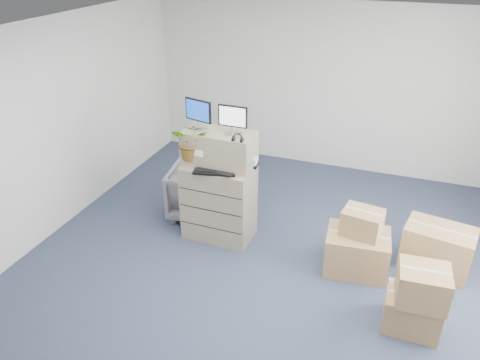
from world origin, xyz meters
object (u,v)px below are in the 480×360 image
object	(u,v)px
monitor_right	(233,119)
office_chair	(200,189)
filing_cabinet_lower	(219,202)
monitor_left	(198,113)
potted_plant	(192,145)
keyboard	(215,171)
water_bottle	(228,155)

from	to	relation	value
monitor_right	office_chair	size ratio (longest dim) A/B	0.45
filing_cabinet_lower	monitor_left	bearing A→B (deg)	169.54
potted_plant	office_chair	world-z (taller)	potted_plant
monitor_right	keyboard	size ratio (longest dim) A/B	0.70
monitor_left	potted_plant	distance (m)	0.42
filing_cabinet_lower	office_chair	world-z (taller)	filing_cabinet_lower
keyboard	potted_plant	size ratio (longest dim) A/B	0.95
keyboard	office_chair	bearing A→B (deg)	118.29
potted_plant	monitor_right	bearing A→B (deg)	12.20
filing_cabinet_lower	potted_plant	distance (m)	0.86
monitor_right	office_chair	distance (m)	1.50
monitor_left	water_bottle	bearing A→B (deg)	15.64
filing_cabinet_lower	potted_plant	world-z (taller)	potted_plant
monitor_right	water_bottle	distance (m)	0.52
monitor_left	potted_plant	world-z (taller)	monitor_left
filing_cabinet_lower	keyboard	world-z (taller)	keyboard
keyboard	monitor_right	bearing A→B (deg)	38.91
water_bottle	keyboard	bearing A→B (deg)	-111.17
potted_plant	office_chair	size ratio (longest dim) A/B	0.68
monitor_left	filing_cabinet_lower	bearing A→B (deg)	3.19
potted_plant	office_chair	xyz separation A→B (m)	(-0.16, 0.50, -0.91)
keyboard	water_bottle	size ratio (longest dim) A/B	1.85
monitor_left	monitor_right	bearing A→B (deg)	12.19
monitor_right	office_chair	xyz separation A→B (m)	(-0.67, 0.39, -1.29)
filing_cabinet_lower	monitor_right	xyz separation A→B (m)	(0.19, 0.04, 1.18)
monitor_right	office_chair	world-z (taller)	monitor_right
monitor_right	keyboard	world-z (taller)	monitor_right
filing_cabinet_lower	monitor_left	size ratio (longest dim) A/B	2.73
filing_cabinet_lower	keyboard	distance (m)	0.57
filing_cabinet_lower	monitor_right	world-z (taller)	monitor_right
monitor_left	keyboard	distance (m)	0.75
keyboard	filing_cabinet_lower	bearing A→B (deg)	87.29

